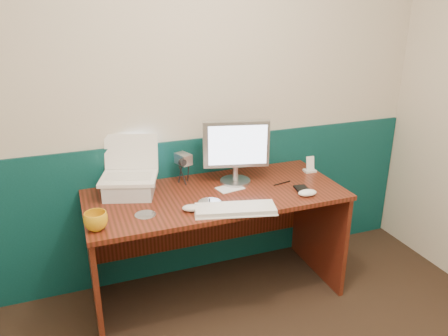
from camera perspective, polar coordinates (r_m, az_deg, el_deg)
name	(u,v)px	position (r m, az deg, el deg)	size (l,w,h in m)	color
back_wall	(184,103)	(2.89, -5.20, 8.47)	(3.50, 0.04, 2.50)	beige
wainscot	(188,207)	(3.12, -4.69, -5.13)	(3.48, 0.02, 1.00)	#073232
desk	(216,245)	(2.90, -1.05, -10.03)	(1.60, 0.70, 0.75)	#38170A
laptop_riser	(130,187)	(2.74, -12.24, -2.50)	(0.29, 0.25, 0.10)	silver
laptop	(127,158)	(2.68, -12.55, 1.23)	(0.33, 0.26, 0.28)	white
monitor	(236,152)	(2.81, 1.51, 2.10)	(0.42, 0.12, 0.42)	#AEAFB3
keyboard	(235,210)	(2.49, 1.49, -5.46)	(0.45, 0.15, 0.03)	white
mouse_right	(307,193)	(2.73, 10.84, -3.20)	(0.12, 0.07, 0.04)	white
mouse_left	(192,208)	(2.50, -4.19, -5.22)	(0.12, 0.07, 0.04)	silver
mug	(96,221)	(2.38, -16.39, -6.66)	(0.12, 0.12, 0.10)	gold
camcorder	(184,168)	(2.85, -5.29, 0.00)	(0.09, 0.14, 0.21)	#A8A8AD
cd_spindle	(210,204)	(2.55, -1.90, -4.75)	(0.13, 0.13, 0.03)	silver
cd_loose_a	(145,215)	(2.50, -10.23, -6.01)	(0.12, 0.12, 0.00)	#ACB4BC
pen	(282,183)	(2.89, 7.58, -1.98)	(0.01, 0.01, 0.13)	black
papers	(230,188)	(2.79, 0.78, -2.66)	(0.16, 0.11, 0.00)	white
dock	(310,171)	(3.12, 11.11, -0.34)	(0.08, 0.06, 0.02)	silver
music_player	(310,163)	(3.10, 11.18, 0.63)	(0.06, 0.01, 0.10)	white
pda	(303,190)	(2.80, 10.23, -2.81)	(0.08, 0.13, 0.02)	black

